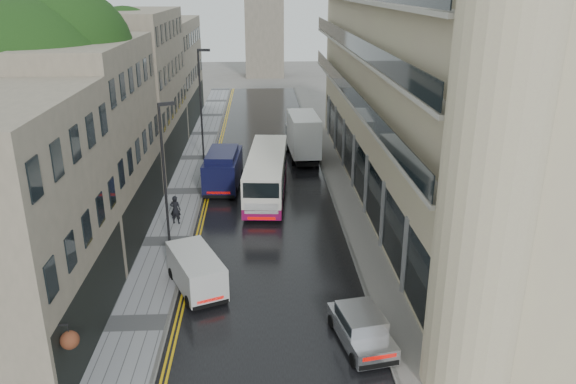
{
  "coord_description": "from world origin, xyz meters",
  "views": [
    {
      "loc": [
        -0.38,
        -10.28,
        13.9
      ],
      "look_at": [
        1.05,
        18.0,
        3.42
      ],
      "focal_mm": 35.0,
      "sensor_mm": 36.0,
      "label": 1
    }
  ],
  "objects_px": {
    "tree_near": "(35,122)",
    "white_lorry": "(293,142)",
    "cream_bus": "(247,189)",
    "lamp_post_near": "(164,177)",
    "silver_hatchback": "(355,350)",
    "navy_van": "(204,177)",
    "white_van": "(188,290)",
    "tree_far": "(104,92)",
    "lamp_post_far": "(201,106)",
    "pedestrian": "(175,210)"
  },
  "relations": [
    {
      "from": "pedestrian",
      "to": "lamp_post_far",
      "type": "height_order",
      "value": "lamp_post_far"
    },
    {
      "from": "tree_far",
      "to": "navy_van",
      "type": "height_order",
      "value": "tree_far"
    },
    {
      "from": "cream_bus",
      "to": "lamp_post_far",
      "type": "height_order",
      "value": "lamp_post_far"
    },
    {
      "from": "navy_van",
      "to": "lamp_post_far",
      "type": "bearing_deg",
      "value": 99.59
    },
    {
      "from": "tree_near",
      "to": "lamp_post_far",
      "type": "xyz_separation_m",
      "value": [
        7.32,
        15.14,
        -2.31
      ]
    },
    {
      "from": "tree_near",
      "to": "tree_far",
      "type": "distance_m",
      "value": 13.02
    },
    {
      "from": "tree_near",
      "to": "navy_van",
      "type": "xyz_separation_m",
      "value": [
        8.2,
        6.54,
        -5.46
      ]
    },
    {
      "from": "white_van",
      "to": "lamp_post_near",
      "type": "bearing_deg",
      "value": 82.76
    },
    {
      "from": "tree_far",
      "to": "lamp_post_near",
      "type": "distance_m",
      "value": 15.83
    },
    {
      "from": "lamp_post_far",
      "to": "tree_far",
      "type": "bearing_deg",
      "value": -157.57
    },
    {
      "from": "lamp_post_far",
      "to": "white_van",
      "type": "bearing_deg",
      "value": -81.02
    },
    {
      "from": "tree_near",
      "to": "white_lorry",
      "type": "relative_size",
      "value": 1.86
    },
    {
      "from": "tree_far",
      "to": "silver_hatchback",
      "type": "xyz_separation_m",
      "value": [
        15.29,
        -25.38,
        -5.48
      ]
    },
    {
      "from": "silver_hatchback",
      "to": "navy_van",
      "type": "height_order",
      "value": "navy_van"
    },
    {
      "from": "navy_van",
      "to": "lamp_post_near",
      "type": "relative_size",
      "value": 0.71
    },
    {
      "from": "white_van",
      "to": "lamp_post_near",
      "type": "xyz_separation_m",
      "value": [
        -1.85,
        6.61,
        3.16
      ]
    },
    {
      "from": "cream_bus",
      "to": "silver_hatchback",
      "type": "distance_m",
      "value": 16.91
    },
    {
      "from": "white_van",
      "to": "navy_van",
      "type": "bearing_deg",
      "value": 69.22
    },
    {
      "from": "white_van",
      "to": "lamp_post_near",
      "type": "height_order",
      "value": "lamp_post_near"
    },
    {
      "from": "silver_hatchback",
      "to": "white_van",
      "type": "relative_size",
      "value": 0.93
    },
    {
      "from": "navy_van",
      "to": "silver_hatchback",
      "type": "bearing_deg",
      "value": -64.9
    },
    {
      "from": "silver_hatchback",
      "to": "navy_van",
      "type": "xyz_separation_m",
      "value": [
        -7.39,
        18.93,
        0.73
      ]
    },
    {
      "from": "tree_near",
      "to": "cream_bus",
      "type": "bearing_deg",
      "value": 19.38
    },
    {
      "from": "navy_van",
      "to": "pedestrian",
      "type": "distance_m",
      "value": 5.02
    },
    {
      "from": "cream_bus",
      "to": "tree_near",
      "type": "bearing_deg",
      "value": -156.16
    },
    {
      "from": "white_lorry",
      "to": "navy_van",
      "type": "relative_size",
      "value": 1.3
    },
    {
      "from": "pedestrian",
      "to": "lamp_post_far",
      "type": "relative_size",
      "value": 0.2
    },
    {
      "from": "silver_hatchback",
      "to": "pedestrian",
      "type": "xyz_separation_m",
      "value": [
        -8.73,
        14.11,
        0.27
      ]
    },
    {
      "from": "tree_far",
      "to": "lamp_post_far",
      "type": "distance_m",
      "value": 7.51
    },
    {
      "from": "tree_far",
      "to": "white_van",
      "type": "relative_size",
      "value": 2.96
    },
    {
      "from": "tree_near",
      "to": "lamp_post_near",
      "type": "height_order",
      "value": "tree_near"
    },
    {
      "from": "tree_far",
      "to": "pedestrian",
      "type": "distance_m",
      "value": 14.04
    },
    {
      "from": "cream_bus",
      "to": "lamp_post_near",
      "type": "height_order",
      "value": "lamp_post_near"
    },
    {
      "from": "cream_bus",
      "to": "navy_van",
      "type": "bearing_deg",
      "value": 142.92
    },
    {
      "from": "lamp_post_near",
      "to": "navy_van",
      "type": "bearing_deg",
      "value": 56.23
    },
    {
      "from": "tree_near",
      "to": "pedestrian",
      "type": "xyz_separation_m",
      "value": [
        6.86,
        1.72,
        -5.92
      ]
    },
    {
      "from": "cream_bus",
      "to": "white_van",
      "type": "height_order",
      "value": "cream_bus"
    },
    {
      "from": "cream_bus",
      "to": "white_lorry",
      "type": "relative_size",
      "value": 1.44
    },
    {
      "from": "navy_van",
      "to": "pedestrian",
      "type": "bearing_deg",
      "value": -101.81
    },
    {
      "from": "cream_bus",
      "to": "white_van",
      "type": "relative_size",
      "value": 2.55
    },
    {
      "from": "white_van",
      "to": "navy_van",
      "type": "height_order",
      "value": "navy_van"
    },
    {
      "from": "silver_hatchback",
      "to": "pedestrian",
      "type": "bearing_deg",
      "value": 110.93
    },
    {
      "from": "tree_near",
      "to": "cream_bus",
      "type": "distance_m",
      "value": 13.02
    },
    {
      "from": "lamp_post_far",
      "to": "silver_hatchback",
      "type": "bearing_deg",
      "value": -67.81
    },
    {
      "from": "tree_near",
      "to": "tree_far",
      "type": "xyz_separation_m",
      "value": [
        0.3,
        13.0,
        -0.72
      ]
    },
    {
      "from": "white_van",
      "to": "tree_near",
      "type": "bearing_deg",
      "value": 115.14
    },
    {
      "from": "tree_far",
      "to": "white_van",
      "type": "height_order",
      "value": "tree_far"
    },
    {
      "from": "white_lorry",
      "to": "white_van",
      "type": "xyz_separation_m",
      "value": [
        -5.97,
        -21.49,
        -1.01
      ]
    },
    {
      "from": "white_lorry",
      "to": "lamp_post_near",
      "type": "height_order",
      "value": "lamp_post_near"
    },
    {
      "from": "silver_hatchback",
      "to": "lamp_post_far",
      "type": "xyz_separation_m",
      "value": [
        -8.27,
        27.53,
        3.88
      ]
    }
  ]
}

